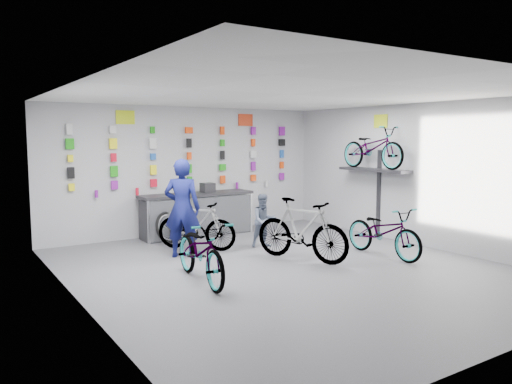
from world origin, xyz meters
TOP-DOWN VIEW (x-y plane):
  - floor at (0.00, 0.00)m, footprint 8.00×8.00m
  - ceiling at (0.00, 0.00)m, footprint 8.00×8.00m
  - wall_back at (0.00, 4.00)m, footprint 7.00×0.00m
  - wall_left at (-3.50, 0.00)m, footprint 0.00×8.00m
  - wall_right at (3.50, 0.00)m, footprint 0.00×8.00m
  - counter at (0.00, 3.54)m, footprint 2.70×0.66m
  - merch_wall at (-0.06, 3.93)m, footprint 5.57×0.08m
  - wall_bracket at (3.33, 1.20)m, footprint 0.39×1.90m
  - sign_left at (-1.50, 3.98)m, footprint 0.42×0.02m
  - sign_right at (1.60, 3.98)m, footprint 0.42×0.02m
  - sign_side at (3.48, 1.20)m, footprint 0.02×0.40m
  - bike_left at (-1.63, 0.12)m, footprint 0.86×1.96m
  - bike_center at (0.57, 0.35)m, footprint 1.22×2.00m
  - bike_right at (2.09, -0.25)m, footprint 0.66×1.86m
  - bike_service at (-0.67, 2.22)m, footprint 1.47×1.58m
  - bike_wall at (3.25, 1.20)m, footprint 0.63×1.80m
  - clerk at (-1.17, 1.81)m, footprint 0.82×0.78m
  - customer at (0.62, 1.69)m, footprint 0.62×0.53m
  - spare_wheel at (-0.88, 3.17)m, footprint 0.75×0.50m
  - register at (0.28, 3.55)m, footprint 0.29×0.30m

SIDE VIEW (x-z plane):
  - floor at x=0.00m, z-range 0.00..0.00m
  - spare_wheel at x=-0.88m, z-range -0.01..0.69m
  - bike_right at x=2.09m, z-range 0.00..0.97m
  - counter at x=0.00m, z-range -0.01..0.99m
  - bike_left at x=-1.63m, z-range 0.00..1.00m
  - bike_service at x=-0.67m, z-range 0.00..1.01m
  - customer at x=0.62m, z-range 0.00..1.12m
  - bike_center at x=0.57m, z-range 0.00..1.16m
  - clerk at x=-1.17m, z-range 0.00..1.89m
  - register at x=0.28m, z-range 1.00..1.22m
  - wall_bracket at x=3.33m, z-range 0.46..2.46m
  - wall_back at x=0.00m, z-range -2.00..5.00m
  - wall_left at x=-3.50m, z-range -2.50..5.50m
  - wall_right at x=3.50m, z-range -2.50..5.50m
  - merch_wall at x=-0.06m, z-range 1.02..2.59m
  - bike_wall at x=3.25m, z-range 1.58..2.53m
  - sign_side at x=3.48m, z-range 2.50..2.80m
  - sign_left at x=-1.50m, z-range 2.57..2.87m
  - sign_right at x=1.60m, z-range 2.57..2.87m
  - ceiling at x=0.00m, z-range 3.00..3.00m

